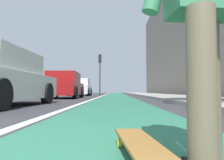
{
  "coord_description": "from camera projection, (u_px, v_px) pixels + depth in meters",
  "views": [
    {
      "loc": [
        -0.37,
        0.03,
        0.41
      ],
      "look_at": [
        9.73,
        0.2,
        0.93
      ],
      "focal_mm": 34.57,
      "sensor_mm": 36.0,
      "label": 1
    }
  ],
  "objects": [
    {
      "name": "skateboard",
      "position": [
        140.0,
        144.0,
        1.29
      ],
      "size": [
        0.86,
        0.3,
        0.11
      ],
      "color": "yellow",
      "rests_on": "ground"
    },
    {
      "name": "parked_car_far",
      "position": [
        80.0,
        88.0,
        19.09
      ],
      "size": [
        4.39,
        1.96,
        1.48
      ],
      "color": "silver",
      "rests_on": "ground"
    },
    {
      "name": "building_facade",
      "position": [
        179.0,
        30.0,
        22.55
      ],
      "size": [
        40.0,
        1.2,
        13.6
      ],
      "primitive_type": "cube",
      "color": "gray",
      "rests_on": "ground"
    },
    {
      "name": "lane_stripe_white",
      "position": [
        104.0,
        95.0,
        20.34
      ],
      "size": [
        52.0,
        0.16,
        0.01
      ],
      "primitive_type": "cube",
      "color": "silver",
      "rests_on": "ground"
    },
    {
      "name": "traffic_light",
      "position": [
        100.0,
        67.0,
        21.12
      ],
      "size": [
        0.33,
        0.28,
        4.01
      ],
      "color": "#2D2D2D",
      "rests_on": "ground"
    },
    {
      "name": "ground_plane",
      "position": [
        116.0,
        100.0,
        10.33
      ],
      "size": [
        80.0,
        80.0,
        0.0
      ],
      "primitive_type": "plane",
      "color": "#38383D"
    },
    {
      "name": "parked_car_mid",
      "position": [
        64.0,
        86.0,
        12.52
      ],
      "size": [
        4.08,
        1.92,
        1.49
      ],
      "color": "maroon",
      "rests_on": "ground"
    },
    {
      "name": "bike_lane_paint",
      "position": [
        116.0,
        95.0,
        24.31
      ],
      "size": [
        56.0,
        2.06,
        0.0
      ],
      "primitive_type": "cube",
      "color": "#2D7256",
      "rests_on": "ground"
    },
    {
      "name": "sidewalk_curb",
      "position": [
        157.0,
        95.0,
        18.26
      ],
      "size": [
        52.0,
        3.2,
        0.13
      ],
      "primitive_type": "cube",
      "color": "#9E9B93",
      "rests_on": "ground"
    }
  ]
}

